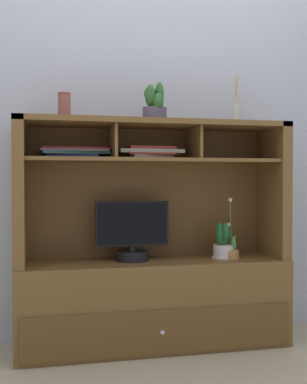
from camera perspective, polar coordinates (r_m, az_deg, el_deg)
floor_plane at (r=2.94m, az=0.00°, el=-17.67°), size 6.00×6.00×0.02m
back_wall at (r=3.04m, az=-0.96°, el=9.87°), size 6.00×0.02×2.80m
media_console at (r=2.84m, az=-0.04°, el=-9.62°), size 1.54×0.43×1.29m
tv_monitor at (r=2.80m, az=-2.50°, el=-5.00°), size 0.42×0.19×0.34m
potted_orchid at (r=2.92m, az=9.03°, el=-6.90°), size 0.11×0.11×0.36m
potted_fern at (r=2.92m, az=8.14°, el=-5.84°), size 0.14×0.14×0.21m
magazine_stack_left at (r=2.78m, az=-9.25°, el=4.58°), size 0.38×0.25×0.06m
magazine_stack_centre at (r=2.83m, az=-0.47°, el=4.63°), size 0.37×0.24×0.07m
diffuser_bottle at (r=2.95m, az=9.66°, el=9.09°), size 0.05×0.05×0.29m
potted_succulent at (r=2.78m, az=0.13°, el=10.19°), size 0.16×0.16×0.22m
ceramic_vase at (r=2.77m, az=-10.40°, el=9.88°), size 0.07×0.07×0.15m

